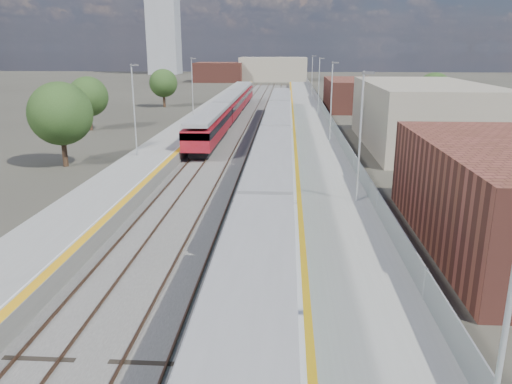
{
  "coord_description": "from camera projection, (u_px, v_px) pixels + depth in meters",
  "views": [
    {
      "loc": [
        2.39,
        -6.63,
        9.75
      ],
      "look_at": [
        0.78,
        19.39,
        2.2
      ],
      "focal_mm": 35.0,
      "sensor_mm": 36.0,
      "label": 1
    }
  ],
  "objects": [
    {
      "name": "ground",
      "position": [
        266.0,
        136.0,
        57.14
      ],
      "size": [
        320.0,
        320.0,
        0.0
      ],
      "primitive_type": "plane",
      "color": "#47443A",
      "rests_on": "ground"
    },
    {
      "name": "ballast_bed",
      "position": [
        248.0,
        132.0,
        59.66
      ],
      "size": [
        10.5,
        155.0,
        0.06
      ],
      "primitive_type": "cube",
      "color": "#565451",
      "rests_on": "ground"
    },
    {
      "name": "tracks",
      "position": [
        254.0,
        129.0,
        61.21
      ],
      "size": [
        8.96,
        160.0,
        0.17
      ],
      "color": "#4C3323",
      "rests_on": "ground"
    },
    {
      "name": "platform_right",
      "position": [
        311.0,
        129.0,
        59.07
      ],
      "size": [
        4.7,
        155.0,
        8.52
      ],
      "color": "slate",
      "rests_on": "ground"
    },
    {
      "name": "platform_left",
      "position": [
        192.0,
        128.0,
        59.92
      ],
      "size": [
        4.3,
        155.0,
        8.52
      ],
      "color": "slate",
      "rests_on": "ground"
    },
    {
      "name": "buildings",
      "position": [
        215.0,
        44.0,
        140.18
      ],
      "size": [
        72.0,
        185.5,
        40.0
      ],
      "color": "brown",
      "rests_on": "ground"
    },
    {
      "name": "green_train",
      "position": [
        275.0,
        145.0,
        40.49
      ],
      "size": [
        2.83,
        78.7,
        3.11
      ],
      "color": "black",
      "rests_on": "ground"
    },
    {
      "name": "red_train",
      "position": [
        230.0,
        106.0,
        68.85
      ],
      "size": [
        2.67,
        54.22,
        3.37
      ],
      "color": "black",
      "rests_on": "ground"
    },
    {
      "name": "tree_a",
      "position": [
        60.0,
        114.0,
        41.4
      ],
      "size": [
        5.25,
        5.25,
        7.12
      ],
      "color": "#382619",
      "rests_on": "ground"
    },
    {
      "name": "tree_b",
      "position": [
        88.0,
        97.0,
        60.23
      ],
      "size": [
        4.79,
        4.79,
        6.49
      ],
      "color": "#382619",
      "rests_on": "ground"
    },
    {
      "name": "tree_c",
      "position": [
        163.0,
        83.0,
        84.12
      ],
      "size": [
        4.71,
        4.71,
        6.38
      ],
      "color": "#382619",
      "rests_on": "ground"
    },
    {
      "name": "tree_d",
      "position": [
        434.0,
        91.0,
        67.23
      ],
      "size": [
        4.88,
        4.88,
        6.61
      ],
      "color": "#382619",
      "rests_on": "ground"
    }
  ]
}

